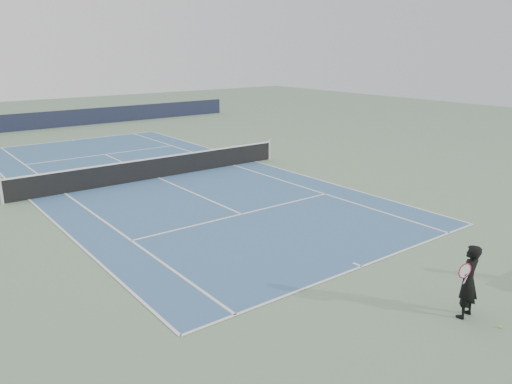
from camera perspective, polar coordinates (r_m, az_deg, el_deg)
ground at (r=22.81m, az=-11.11°, el=1.58°), size 80.00×80.00×0.00m
court_surface at (r=22.81m, az=-11.11°, el=1.59°), size 10.97×23.77×0.01m
tennis_net at (r=22.69m, az=-11.18°, el=2.81°), size 12.90×0.10×1.07m
windscreen_far at (r=39.31m, az=-23.04°, el=7.55°), size 30.00×0.25×1.20m
tennis_player at (r=11.72m, az=23.07°, el=-9.38°), size 0.79×0.52×1.66m
tennis_ball at (r=11.93m, az=26.15°, el=-13.66°), size 0.06×0.06×0.06m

